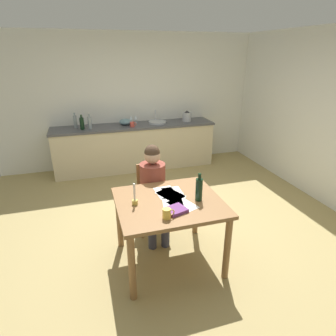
{
  "coord_description": "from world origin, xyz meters",
  "views": [
    {
      "loc": [
        -0.95,
        -3.21,
        2.23
      ],
      "look_at": [
        0.02,
        0.02,
        0.85
      ],
      "focal_mm": 30.43,
      "sensor_mm": 36.0,
      "label": 1
    }
  ],
  "objects": [
    {
      "name": "candlestick",
      "position": [
        -0.54,
        -0.66,
        0.84
      ],
      "size": [
        0.06,
        0.06,
        0.24
      ],
      "color": "gold",
      "rests_on": "dining_table"
    },
    {
      "name": "paper_letter",
      "position": [
        -0.12,
        -0.55,
        0.78
      ],
      "size": [
        0.32,
        0.36,
        0.0
      ],
      "primitive_type": "cube",
      "rotation": [
        0.0,
        0.0,
        0.44
      ],
      "color": "white",
      "rests_on": "dining_table"
    },
    {
      "name": "paper_notice",
      "position": [
        -0.07,
        -0.81,
        0.78
      ],
      "size": [
        0.3,
        0.35,
        0.0
      ],
      "primitive_type": "cube",
      "rotation": [
        0.0,
        0.0,
        0.36
      ],
      "color": "white",
      "rests_on": "dining_table"
    },
    {
      "name": "paper_envelope",
      "position": [
        -0.16,
        -0.78,
        0.78
      ],
      "size": [
        0.26,
        0.33,
        0.0
      ],
      "primitive_type": "cube",
      "rotation": [
        0.0,
        0.0,
        -0.19
      ],
      "color": "white",
      "rests_on": "dining_table"
    },
    {
      "name": "teacup_on_counter",
      "position": [
        -0.06,
        2.09,
        0.95
      ],
      "size": [
        0.12,
        0.09,
        0.09
      ],
      "color": "#D84C3F",
      "rests_on": "kitchen_counter"
    },
    {
      "name": "sink_unit",
      "position": [
        0.47,
        2.24,
        0.92
      ],
      "size": [
        0.36,
        0.36,
        0.24
      ],
      "color": "#B2B7BC",
      "rests_on": "kitchen_counter"
    },
    {
      "name": "bottle_wine_red",
      "position": [
        -0.84,
        2.17,
        1.02
      ],
      "size": [
        0.07,
        0.07,
        0.28
      ],
      "color": "#8C999E",
      "rests_on": "kitchen_counter"
    },
    {
      "name": "mixing_bowl",
      "position": [
        -0.16,
        2.31,
        0.96
      ],
      "size": [
        0.25,
        0.25,
        0.11
      ],
      "primitive_type": "ellipsoid",
      "color": "#668C99",
      "rests_on": "kitchen_counter"
    },
    {
      "name": "person_seated",
      "position": [
        -0.2,
        -0.1,
        0.68
      ],
      "size": [
        0.35,
        0.61,
        1.19
      ],
      "color": "brown",
      "rests_on": "ground"
    },
    {
      "name": "ground_plane",
      "position": [
        0.0,
        0.0,
        -0.02
      ],
      "size": [
        5.2,
        5.2,
        0.04
      ],
      "primitive_type": "cube",
      "color": "tan"
    },
    {
      "name": "wine_glass_by_kettle",
      "position": [
        -0.03,
        2.39,
        1.01
      ],
      "size": [
        0.07,
        0.07,
        0.15
      ],
      "color": "silver",
      "rests_on": "kitchen_counter"
    },
    {
      "name": "bottle_oil",
      "position": [
        -1.1,
        2.32,
        1.02
      ],
      "size": [
        0.07,
        0.07,
        0.28
      ],
      "color": "#8C999E",
      "rests_on": "kitchen_counter"
    },
    {
      "name": "paper_receipt",
      "position": [
        -0.16,
        -0.49,
        0.78
      ],
      "size": [
        0.23,
        0.31,
        0.0
      ],
      "primitive_type": "cube",
      "rotation": [
        0.0,
        0.0,
        0.06
      ],
      "color": "white",
      "rests_on": "dining_table"
    },
    {
      "name": "chair_at_table",
      "position": [
        -0.19,
        0.05,
        0.49
      ],
      "size": [
        0.43,
        0.43,
        0.88
      ],
      "color": "olive",
      "rests_on": "ground"
    },
    {
      "name": "coffee_mug",
      "position": [
        -0.3,
        -1.0,
        0.83
      ],
      "size": [
        0.12,
        0.08,
        0.1
      ],
      "color": "#F2CC4C",
      "rests_on": "dining_table"
    },
    {
      "name": "bottle_vinegar",
      "position": [
        -0.98,
        2.17,
        1.01
      ],
      "size": [
        0.08,
        0.08,
        0.27
      ],
      "color": "black",
      "rests_on": "kitchen_counter"
    },
    {
      "name": "wine_glass_near_sink",
      "position": [
        0.06,
        2.39,
        1.01
      ],
      "size": [
        0.07,
        0.07,
        0.15
      ],
      "color": "silver",
      "rests_on": "kitchen_counter"
    },
    {
      "name": "stovetop_kettle",
      "position": [
        1.1,
        2.24,
        1.0
      ],
      "size": [
        0.18,
        0.18,
        0.22
      ],
      "color": "#B7BABF",
      "rests_on": "kitchen_counter"
    },
    {
      "name": "wall_back",
      "position": [
        0.0,
        2.6,
        1.3
      ],
      "size": [
        5.2,
        0.12,
        2.6
      ],
      "primitive_type": "cube",
      "color": "silver",
      "rests_on": "ground"
    },
    {
      "name": "kitchen_counter",
      "position": [
        0.0,
        2.24,
        0.45
      ],
      "size": [
        3.18,
        0.64,
        0.9
      ],
      "color": "beige",
      "rests_on": "ground"
    },
    {
      "name": "paper_bill",
      "position": [
        -0.08,
        -0.52,
        0.78
      ],
      "size": [
        0.22,
        0.3,
        0.0
      ],
      "primitive_type": "cube",
      "rotation": [
        0.0,
        0.0,
        -0.03
      ],
      "color": "white",
      "rests_on": "dining_table"
    },
    {
      "name": "book_magazine",
      "position": [
        -0.18,
        -0.91,
        0.79
      ],
      "size": [
        0.23,
        0.22,
        0.03
      ],
      "primitive_type": "cube",
      "rotation": [
        0.0,
        0.0,
        0.31
      ],
      "color": "#6C3577",
      "rests_on": "dining_table"
    },
    {
      "name": "wine_bottle_on_table",
      "position": [
        0.12,
        -0.76,
        0.9
      ],
      "size": [
        0.07,
        0.07,
        0.3
      ],
      "color": "black",
      "rests_on": "dining_table"
    },
    {
      "name": "dining_table",
      "position": [
        -0.18,
        -0.68,
        0.66
      ],
      "size": [
        1.1,
        0.97,
        0.78
      ],
      "color": "olive",
      "rests_on": "ground"
    }
  ]
}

